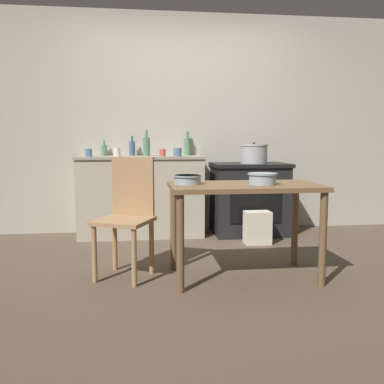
{
  "coord_description": "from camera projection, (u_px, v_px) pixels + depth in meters",
  "views": [
    {
      "loc": [
        -0.51,
        -3.53,
        1.07
      ],
      "look_at": [
        0.0,
        0.49,
        0.59
      ],
      "focal_mm": 40.0,
      "sensor_mm": 36.0,
      "label": 1
    }
  ],
  "objects": [
    {
      "name": "wall_back",
      "position": [
        180.0,
        124.0,
        5.08
      ],
      "size": [
        8.0,
        0.07,
        2.55
      ],
      "color": "#B2AD9E",
      "rests_on": "ground_plane"
    },
    {
      "name": "stove",
      "position": [
        249.0,
        198.0,
        4.94
      ],
      "size": [
        0.86,
        0.64,
        0.82
      ],
      "color": "black",
      "rests_on": "ground_plane"
    },
    {
      "name": "bottle_far_left",
      "position": [
        104.0,
        150.0,
        4.89
      ],
      "size": [
        0.06,
        0.06,
        0.17
      ],
      "color": "#517F5B",
      "rests_on": "counter_cabinet"
    },
    {
      "name": "flour_sack",
      "position": [
        257.0,
        228.0,
        4.48
      ],
      "size": [
        0.27,
        0.19,
        0.34
      ],
      "primitive_type": "cube",
      "color": "beige",
      "rests_on": "ground_plane"
    },
    {
      "name": "chair",
      "position": [
        127.0,
        213.0,
        3.38
      ],
      "size": [
        0.53,
        0.53,
        0.95
      ],
      "rotation": [
        0.0,
        0.0,
        -0.43
      ],
      "color": "#A87F56",
      "rests_on": "ground_plane"
    },
    {
      "name": "cup_right",
      "position": [
        117.0,
        152.0,
        4.61
      ],
      "size": [
        0.08,
        0.08,
        0.1
      ],
      "primitive_type": "cylinder",
      "color": "silver",
      "rests_on": "counter_cabinet"
    },
    {
      "name": "mixing_bowl_large",
      "position": [
        187.0,
        179.0,
        3.3
      ],
      "size": [
        0.23,
        0.23,
        0.07
      ],
      "color": "#93A8B2",
      "rests_on": "work_table"
    },
    {
      "name": "mixing_bowl_small",
      "position": [
        262.0,
        178.0,
        3.27
      ],
      "size": [
        0.23,
        0.23,
        0.09
      ],
      "color": "#93A8B2",
      "rests_on": "work_table"
    },
    {
      "name": "counter_cabinet",
      "position": [
        141.0,
        196.0,
        4.83
      ],
      "size": [
        1.41,
        0.53,
        0.9
      ],
      "color": "#B2A893",
      "rests_on": "ground_plane"
    },
    {
      "name": "ground_plane",
      "position": [
        199.0,
        267.0,
        3.67
      ],
      "size": [
        14.0,
        14.0,
        0.0
      ],
      "primitive_type": "plane",
      "color": "brown"
    },
    {
      "name": "bottle_mid_left",
      "position": [
        132.0,
        148.0,
        4.9
      ],
      "size": [
        0.07,
        0.07,
        0.23
      ],
      "color": "#3D5675",
      "rests_on": "counter_cabinet"
    },
    {
      "name": "bottle_left",
      "position": [
        146.0,
        146.0,
        4.8
      ],
      "size": [
        0.08,
        0.08,
        0.29
      ],
      "color": "#517F5B",
      "rests_on": "counter_cabinet"
    },
    {
      "name": "cup_center_right",
      "position": [
        163.0,
        153.0,
        4.7
      ],
      "size": [
        0.07,
        0.07,
        0.08
      ],
      "primitive_type": "cylinder",
      "color": "#B74C42",
      "rests_on": "counter_cabinet"
    },
    {
      "name": "work_table",
      "position": [
        244.0,
        198.0,
        3.32
      ],
      "size": [
        1.15,
        0.66,
        0.74
      ],
      "color": "brown",
      "rests_on": "ground_plane"
    },
    {
      "name": "cup_mid_right",
      "position": [
        89.0,
        153.0,
        4.57
      ],
      "size": [
        0.07,
        0.07,
        0.09
      ],
      "primitive_type": "cylinder",
      "color": "#4C6B99",
      "rests_on": "counter_cabinet"
    },
    {
      "name": "bottle_center_left",
      "position": [
        187.0,
        146.0,
        5.01
      ],
      "size": [
        0.08,
        0.08,
        0.28
      ],
      "color": "#517F5B",
      "rests_on": "counter_cabinet"
    },
    {
      "name": "stock_pot",
      "position": [
        254.0,
        154.0,
        4.81
      ],
      "size": [
        0.31,
        0.31,
        0.24
      ],
      "color": "#A8A8AD",
      "rests_on": "stove"
    },
    {
      "name": "cup_center",
      "position": [
        178.0,
        152.0,
        4.68
      ],
      "size": [
        0.09,
        0.09,
        0.09
      ],
      "primitive_type": "cylinder",
      "color": "#4C6B99",
      "rests_on": "counter_cabinet"
    }
  ]
}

